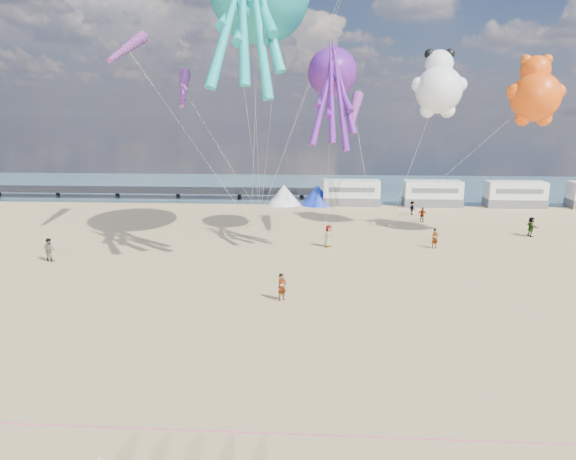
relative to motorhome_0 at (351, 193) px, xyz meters
The scene contains 27 objects.
ground 40.48m from the motorhome_0, 98.53° to the right, with size 120.00×120.00×0.00m, color tan.
water 16.22m from the motorhome_0, 111.80° to the left, with size 120.00×120.00×0.00m, color #395E6D.
pier 34.24m from the motorhome_0, behind, with size 60.00×3.00×0.50m, color black.
motorhome_0 is the anchor object (origin of this frame).
motorhome_1 9.50m from the motorhome_0, ahead, with size 6.60×2.50×3.00m, color silver.
motorhome_2 19.00m from the motorhome_0, ahead, with size 6.60×2.50×3.00m, color silver.
tent_white 8.01m from the motorhome_0, behind, with size 4.00×4.00×2.40m, color white.
tent_blue 4.01m from the motorhome_0, behind, with size 4.00×4.00×2.40m, color #1933CC.
rope_line 45.42m from the motorhome_0, 97.59° to the right, with size 0.03×0.03×34.00m, color #F2338C.
standing_person 32.66m from the motorhome_0, 100.45° to the right, with size 0.60×0.39×1.64m, color tan.
beachgoer_0 19.84m from the motorhome_0, 98.69° to the right, with size 0.67×0.44×1.82m, color #7F6659.
beachgoer_1 34.48m from the motorhome_0, 133.63° to the right, with size 0.85×0.55×1.74m, color #7F6659.
beachgoer_2 8.39m from the motorhome_0, 41.53° to the right, with size 0.72×0.56×1.48m, color #7F6659.
beachgoer_3 11.38m from the motorhome_0, 54.57° to the right, with size 0.97×0.56×1.50m, color #7F6659.
beachgoer_4 21.17m from the motorhome_0, 44.63° to the right, with size 1.03×0.43×1.76m, color #7F6659.
beachgoer_5 20.36m from the motorhome_0, 73.93° to the right, with size 1.53×0.49×1.65m, color #7F6659.
sandbag_a 16.25m from the motorhome_0, 129.70° to the right, with size 0.50×0.35×0.22m, color gray.
sandbag_b 11.14m from the motorhome_0, 106.39° to the right, with size 0.50×0.35×0.22m, color gray.
sandbag_c 11.76m from the motorhome_0, 74.67° to the right, with size 0.50×0.35×0.22m, color gray.
sandbag_d 10.82m from the motorhome_0, 81.51° to the right, with size 0.50×0.35×0.22m, color gray.
sandbag_e 12.91m from the motorhome_0, 140.30° to the right, with size 0.50×0.35×0.22m, color gray.
kite_octopus_purple 21.16m from the motorhome_0, 99.64° to the right, with size 3.88×9.06×10.35m, color #5E1A8B, non-canonical shape.
kite_panda 19.08m from the motorhome_0, 65.58° to the right, with size 4.88×4.59×6.89m, color white, non-canonical shape.
kite_teddy_orange 24.09m from the motorhome_0, 51.79° to the right, with size 4.71×4.44×6.65m, color #FF520C, non-canonical shape.
windsock_left 29.75m from the motorhome_0, 139.83° to the right, with size 1.10×7.90×7.90m, color red, non-canonical shape.
windsock_mid 18.44m from the motorhome_0, 93.37° to the right, with size 1.00×6.52×6.52m, color red, non-canonical shape.
windsock_right 28.00m from the motorhome_0, 122.91° to the right, with size 0.90×5.46×5.46m, color red, non-canonical shape.
Camera 1 is at (2.16, -20.57, 10.81)m, focal length 32.00 mm.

